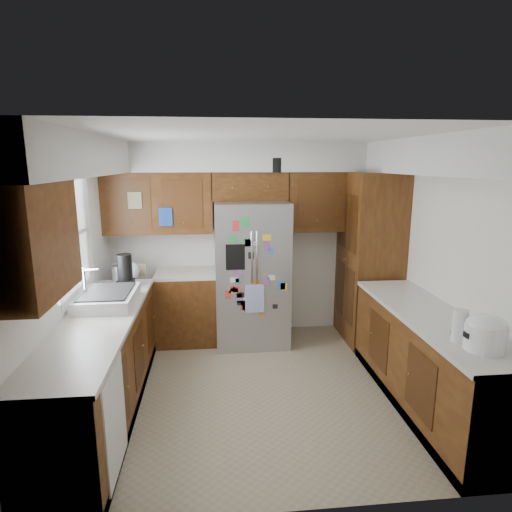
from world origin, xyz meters
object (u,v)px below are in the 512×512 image
at_px(fridge, 251,273).
at_px(rice_cooker, 486,332).
at_px(pantry, 369,258).
at_px(paper_towel, 460,326).

relative_size(fridge, rice_cooker, 5.92).
relative_size(pantry, rice_cooker, 7.07).
bearing_deg(pantry, fridge, 177.95).
relative_size(pantry, paper_towel, 8.50).
bearing_deg(fridge, paper_towel, -58.54).
relative_size(pantry, fridge, 1.19).
relative_size(rice_cooker, paper_towel, 1.20).
distance_m(pantry, rice_cooker, 2.38).
bearing_deg(rice_cooker, paper_towel, 124.67).
bearing_deg(fridge, rice_cooker, -58.32).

